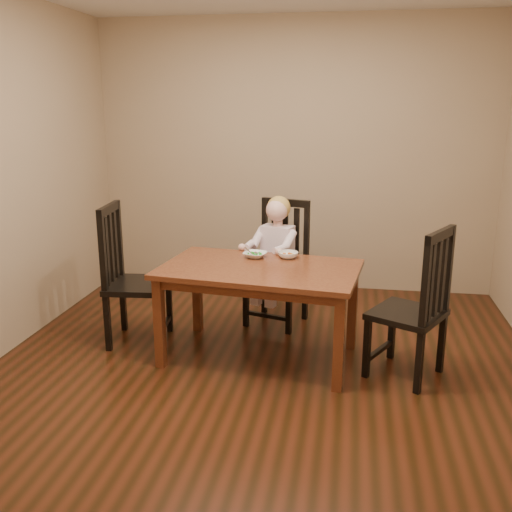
% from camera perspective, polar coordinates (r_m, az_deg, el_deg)
% --- Properties ---
extents(room, '(4.01, 4.01, 2.71)m').
position_cam_1_polar(room, '(3.85, 0.78, 7.23)').
color(room, '#421C0E').
rests_on(room, ground).
extents(dining_table, '(1.52, 1.02, 0.71)m').
position_cam_1_polar(dining_table, '(4.20, 0.37, -2.18)').
color(dining_table, '#491F11').
rests_on(dining_table, room).
extents(chair_child, '(0.57, 0.55, 1.07)m').
position_cam_1_polar(chair_child, '(4.96, 2.30, -0.89)').
color(chair_child, black).
rests_on(chair_child, room).
extents(chair_left, '(0.51, 0.53, 1.12)m').
position_cam_1_polar(chair_left, '(4.63, -12.43, -2.10)').
color(chair_left, black).
rests_on(chair_left, room).
extents(chair_right, '(0.61, 0.62, 1.08)m').
position_cam_1_polar(chair_right, '(4.07, 15.62, -4.97)').
color(chair_right, black).
rests_on(chair_right, room).
extents(toddler, '(0.46, 0.52, 0.60)m').
position_cam_1_polar(toddler, '(4.87, 2.06, 0.72)').
color(toddler, white).
rests_on(toddler, chair_child).
extents(bowl_peas, '(0.21, 0.21, 0.04)m').
position_cam_1_polar(bowl_peas, '(4.41, -0.09, 0.12)').
color(bowl_peas, white).
rests_on(bowl_peas, dining_table).
extents(bowl_veg, '(0.20, 0.20, 0.05)m').
position_cam_1_polar(bowl_veg, '(4.41, 3.23, 0.10)').
color(bowl_veg, white).
rests_on(bowl_veg, dining_table).
extents(fork, '(0.09, 0.09, 0.04)m').
position_cam_1_polar(fork, '(4.40, -0.67, 0.38)').
color(fork, silver).
rests_on(fork, bowl_peas).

